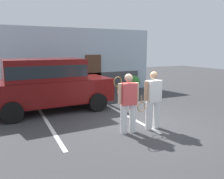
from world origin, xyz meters
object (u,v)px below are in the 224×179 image
object	(u,v)px
tennis_player_man	(128,102)
parked_suv	(48,82)
tennis_player_woman	(153,100)
potted_plant_by_porch	(134,83)

from	to	relation	value
tennis_player_man	parked_suv	bearing A→B (deg)	-60.34
tennis_player_man	tennis_player_woman	size ratio (longest dim) A/B	0.98
tennis_player_man	tennis_player_woman	world-z (taller)	tennis_player_woman
parked_suv	tennis_player_man	xyz separation A→B (m)	(1.63, -3.41, -0.24)
parked_suv	tennis_player_man	bearing A→B (deg)	-67.23
tennis_player_woman	potted_plant_by_porch	size ratio (longest dim) A/B	1.87
tennis_player_man	potted_plant_by_porch	world-z (taller)	tennis_player_man
tennis_player_woman	tennis_player_man	bearing A→B (deg)	-5.92
parked_suv	potted_plant_by_porch	distance (m)	5.46
parked_suv	potted_plant_by_porch	xyz separation A→B (m)	(5.05, 1.99, -0.62)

